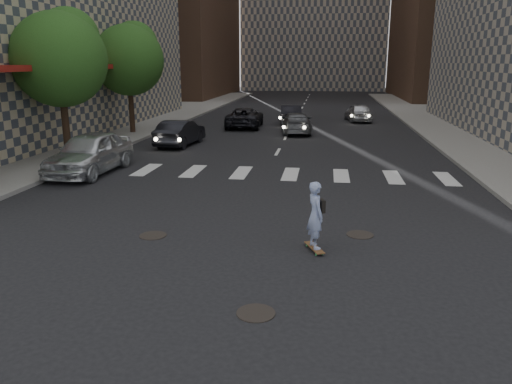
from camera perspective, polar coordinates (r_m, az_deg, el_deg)
ground at (r=11.58m, az=-4.22°, el=-7.46°), size 160.00×160.00×0.00m
sidewalk_left at (r=35.07m, az=-20.94°, el=6.69°), size 13.00×80.00×0.15m
tree_b at (r=24.61m, az=-21.34°, el=14.38°), size 4.20×4.20×6.60m
tree_c at (r=31.87m, az=-14.22°, el=14.75°), size 4.20×4.20×6.60m
manhole_a at (r=9.15m, az=-0.01°, el=-13.66°), size 0.70×0.70×0.02m
manhole_b at (r=13.18m, az=-11.69°, el=-4.89°), size 0.70×0.70×0.02m
manhole_c at (r=13.25m, az=11.80°, el=-4.79°), size 0.70×0.70×0.02m
skateboarder at (r=11.73m, az=6.82°, el=-2.63°), size 0.58×0.86×1.69m
silver_sedan at (r=21.08m, az=-18.47°, el=4.29°), size 2.14×4.94×1.66m
traffic_car_a at (r=27.13m, az=-8.66°, el=6.72°), size 1.82×4.26×1.36m
traffic_car_b at (r=31.63m, az=4.63°, el=7.87°), size 2.30×4.61×1.29m
traffic_car_c at (r=34.36m, az=-1.28°, el=8.50°), size 2.40×4.89×1.34m
traffic_car_d at (r=38.73m, az=11.62°, el=8.92°), size 2.15×4.19×1.37m
traffic_car_e at (r=36.61m, az=4.03°, el=8.86°), size 1.75×4.21×1.35m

